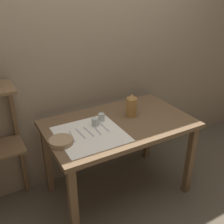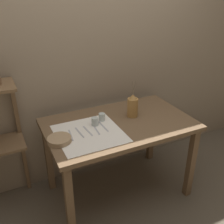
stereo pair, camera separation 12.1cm
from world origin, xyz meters
The scene contains 13 objects.
ground_plane centered at (0.00, 0.00, 0.00)m, with size 12.00×12.00×0.00m, color brown.
stone_wall_back centered at (0.00, 0.51, 1.20)m, with size 7.00×0.06×2.40m.
wooden_table centered at (0.00, 0.00, 0.69)m, with size 1.32×0.80×0.79m.
linen_cloth centered at (-0.31, -0.06, 0.80)m, with size 0.54×0.54×0.00m.
pitcher_with_flowers centered at (0.17, 0.06, 0.90)m, with size 0.10×0.10×0.35m.
wooden_bowl centered at (-0.57, -0.08, 0.81)m, with size 0.19×0.19×0.04m.
glass_tumbler_near centered at (-0.22, 0.04, 0.83)m, with size 0.06×0.06×0.07m.
glass_tumbler_far centered at (-0.13, 0.10, 0.83)m, with size 0.06×0.06×0.07m.
fork_inner centered at (-0.46, -0.03, 0.80)m, with size 0.03×0.18×0.00m.
fork_outer centered at (-0.38, -0.02, 0.80)m, with size 0.02×0.18×0.00m.
knife_center centered at (-0.31, -0.03, 0.80)m, with size 0.03×0.18×0.00m.
spoon_outer centered at (-0.23, 0.02, 0.80)m, with size 0.03×0.19×0.02m.
spoon_inner centered at (-0.16, 0.04, 0.80)m, with size 0.02×0.19×0.02m.
Camera 2 is at (-0.95, -1.84, 1.92)m, focal length 42.00 mm.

